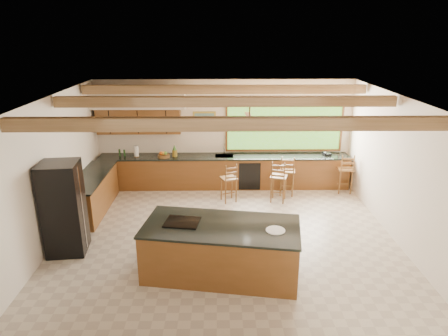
{
  "coord_description": "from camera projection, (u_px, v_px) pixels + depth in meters",
  "views": [
    {
      "loc": [
        -0.16,
        -7.78,
        4.26
      ],
      "look_at": [
        -0.04,
        0.8,
        1.29
      ],
      "focal_mm": 32.0,
      "sensor_mm": 36.0,
      "label": 1
    }
  ],
  "objects": [
    {
      "name": "counter_run",
      "position": [
        195.0,
        176.0,
        10.97
      ],
      "size": [
        7.12,
        3.1,
        1.25
      ],
      "color": "brown",
      "rests_on": "ground"
    },
    {
      "name": "bar_stool_a",
      "position": [
        229.0,
        179.0,
        10.26
      ],
      "size": [
        0.49,
        0.49,
        1.06
      ],
      "rotation": [
        0.0,
        0.0,
        0.37
      ],
      "color": "brown",
      "rests_on": "ground"
    },
    {
      "name": "bar_stool_b",
      "position": [
        279.0,
        178.0,
        10.25
      ],
      "size": [
        0.5,
        0.5,
        1.13
      ],
      "rotation": [
        0.0,
        0.0,
        -0.29
      ],
      "color": "brown",
      "rests_on": "ground"
    },
    {
      "name": "island",
      "position": [
        221.0,
        249.0,
        7.27
      ],
      "size": [
        2.96,
        1.74,
        0.99
      ],
      "rotation": [
        0.0,
        0.0,
        -0.16
      ],
      "color": "brown",
      "rests_on": "ground"
    },
    {
      "name": "refrigerator",
      "position": [
        64.0,
        208.0,
        7.85
      ],
      "size": [
        0.8,
        0.79,
        1.88
      ],
      "rotation": [
        0.0,
        0.0,
        0.1
      ],
      "color": "black",
      "rests_on": "ground"
    },
    {
      "name": "ground",
      "position": [
        226.0,
        235.0,
        8.75
      ],
      "size": [
        7.2,
        7.2,
        0.0
      ],
      "primitive_type": "plane",
      "color": "beige",
      "rests_on": "ground"
    },
    {
      "name": "room_shell",
      "position": [
        218.0,
        130.0,
        8.64
      ],
      "size": [
        7.27,
        6.54,
        3.02
      ],
      "color": "white",
      "rests_on": "ground"
    },
    {
      "name": "bar_stool_c",
      "position": [
        288.0,
        172.0,
        10.68
      ],
      "size": [
        0.46,
        0.46,
        1.13
      ],
      "rotation": [
        0.0,
        0.0,
        -0.16
      ],
      "color": "brown",
      "rests_on": "ground"
    },
    {
      "name": "bar_stool_d",
      "position": [
        346.0,
        170.0,
        10.84
      ],
      "size": [
        0.41,
        0.41,
        1.13
      ],
      "rotation": [
        0.0,
        0.0,
        -0.02
      ],
      "color": "brown",
      "rests_on": "ground"
    }
  ]
}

